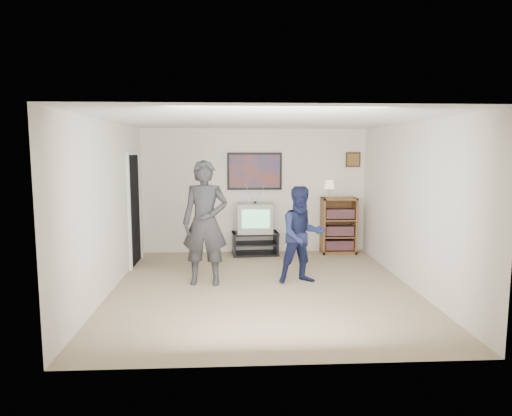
{
  "coord_description": "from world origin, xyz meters",
  "views": [
    {
      "loc": [
        -0.46,
        -6.68,
        2.08
      ],
      "look_at": [
        -0.07,
        0.57,
        1.15
      ],
      "focal_mm": 32.0,
      "sensor_mm": 36.0,
      "label": 1
    }
  ],
  "objects": [
    {
      "name": "person_short",
      "position": [
        0.63,
        0.27,
        0.76
      ],
      "size": [
        0.83,
        0.7,
        1.52
      ],
      "primitive_type": "imported",
      "rotation": [
        0.0,
        0.0,
        0.18
      ],
      "color": "#161C3E",
      "rests_on": "room_shell"
    },
    {
      "name": "room_shell",
      "position": [
        0.0,
        0.35,
        1.25
      ],
      "size": [
        4.51,
        5.0,
        2.51
      ],
      "color": "#79634D",
      "rests_on": "ground"
    },
    {
      "name": "bookshelf",
      "position": [
        1.68,
        2.28,
        0.56
      ],
      "size": [
        0.69,
        0.39,
        1.13
      ],
      "primitive_type": null,
      "color": "brown",
      "rests_on": "room_shell"
    },
    {
      "name": "person_tall",
      "position": [
        -0.87,
        0.28,
        0.96
      ],
      "size": [
        0.74,
        0.52,
        1.93
      ],
      "primitive_type": "imported",
      "rotation": [
        0.0,
        0.0,
        -0.09
      ],
      "color": "#2A2A2C",
      "rests_on": "room_shell"
    },
    {
      "name": "media_stand",
      "position": [
        -0.0,
        2.23,
        0.23
      ],
      "size": [
        0.94,
        0.57,
        0.45
      ],
      "rotation": [
        0.0,
        0.0,
        0.07
      ],
      "color": "black",
      "rests_on": "room_shell"
    },
    {
      "name": "table_lamp",
      "position": [
        1.49,
        2.3,
        1.3
      ],
      "size": [
        0.22,
        0.22,
        0.36
      ],
      "primitive_type": null,
      "color": "#F9DEBC",
      "rests_on": "bookshelf"
    },
    {
      "name": "air_vent",
      "position": [
        -0.55,
        2.48,
        1.95
      ],
      "size": [
        0.28,
        0.02,
        0.14
      ],
      "primitive_type": "cube",
      "color": "white",
      "rests_on": "room_shell"
    },
    {
      "name": "doorway",
      "position": [
        -2.23,
        1.6,
        1.0
      ],
      "size": [
        0.03,
        0.85,
        2.0
      ],
      "primitive_type": "cube",
      "color": "black",
      "rests_on": "room_shell"
    },
    {
      "name": "controller_left",
      "position": [
        -0.92,
        0.44,
        1.12
      ],
      "size": [
        0.09,
        0.14,
        0.04
      ],
      "primitive_type": "cube",
      "rotation": [
        0.0,
        0.0,
        -0.39
      ],
      "color": "white",
      "rests_on": "person_tall"
    },
    {
      "name": "poster",
      "position": [
        0.0,
        2.48,
        1.65
      ],
      "size": [
        1.1,
        0.03,
        0.75
      ],
      "primitive_type": "cube",
      "color": "black",
      "rests_on": "room_shell"
    },
    {
      "name": "controller_right",
      "position": [
        0.57,
        0.5,
        1.12
      ],
      "size": [
        0.04,
        0.13,
        0.04
      ],
      "primitive_type": "cube",
      "rotation": [
        0.0,
        0.0,
        0.04
      ],
      "color": "white",
      "rests_on": "person_short"
    },
    {
      "name": "small_picture",
      "position": [
        2.0,
        2.48,
        1.88
      ],
      "size": [
        0.3,
        0.03,
        0.3
      ],
      "primitive_type": "cube",
      "color": "black",
      "rests_on": "room_shell"
    },
    {
      "name": "crt_television",
      "position": [
        -0.0,
        2.23,
        0.74
      ],
      "size": [
        0.7,
        0.6,
        0.58
      ],
      "primitive_type": null,
      "rotation": [
        0.0,
        0.0,
        -0.03
      ],
      "color": "#989893",
      "rests_on": "media_stand"
    }
  ]
}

